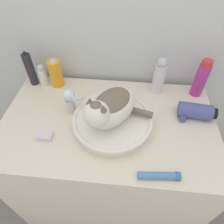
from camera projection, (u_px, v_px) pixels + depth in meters
wall_back at (116, 23)px, 0.98m from camera, size 8.00×0.05×2.40m
vanity_counter at (109, 166)px, 1.28m from camera, size 1.03×0.62×0.89m
sink_basin at (112, 121)px, 0.91m from camera, size 0.37×0.37×0.06m
cat at (110, 107)px, 0.83m from camera, size 0.31×0.29×0.18m
faucet at (70, 99)px, 0.94m from camera, size 0.12×0.07×0.14m
spray_bottle_trigger at (56, 73)px, 1.08m from camera, size 0.07×0.07×0.18m
deodorant_stick at (42, 75)px, 1.10m from camera, size 0.05×0.05×0.13m
lotion_bottle_white at (159, 76)px, 1.03m from camera, size 0.06×0.06×0.21m
hairspray_can_black at (30, 69)px, 1.08m from camera, size 0.05×0.05×0.21m
shampoo_bottle_tall at (201, 79)px, 1.02m from camera, size 0.06×0.06×0.21m
cream_tube at (160, 176)px, 0.75m from camera, size 0.16×0.04×0.03m
hair_dryer at (195, 111)px, 0.95m from camera, size 0.18×0.11×0.08m
soap_bar at (45, 136)px, 0.88m from camera, size 0.06×0.05×0.02m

